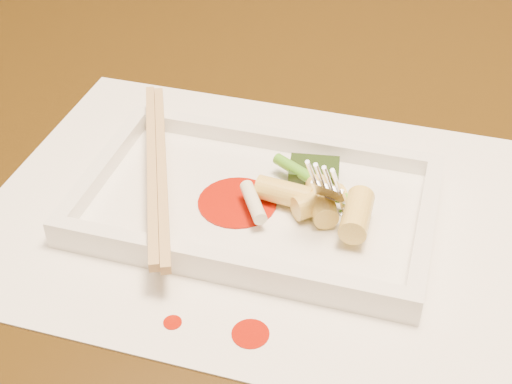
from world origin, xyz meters
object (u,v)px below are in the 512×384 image
(plate_base, at_px, (256,207))
(chopstick_a, at_px, (152,165))
(placemat, at_px, (256,211))
(fork, at_px, (362,121))
(table, at_px, (358,253))

(plate_base, xyz_separation_m, chopstick_a, (-0.08, 0.00, 0.02))
(placemat, relative_size, plate_base, 1.54)
(chopstick_a, height_order, fork, fork)
(fork, bearing_deg, chopstick_a, -173.25)
(table, bearing_deg, placemat, -130.33)
(table, xyz_separation_m, plate_base, (-0.07, -0.08, 0.11))
(placemat, height_order, chopstick_a, chopstick_a)
(table, height_order, chopstick_a, chopstick_a)
(table, xyz_separation_m, placemat, (-0.07, -0.08, 0.10))
(placemat, bearing_deg, plate_base, 0.00)
(plate_base, distance_m, chopstick_a, 0.08)
(placemat, xyz_separation_m, plate_base, (0.00, 0.00, 0.00))
(table, distance_m, chopstick_a, 0.22)
(table, distance_m, plate_base, 0.15)
(table, xyz_separation_m, chopstick_a, (-0.15, -0.08, 0.13))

